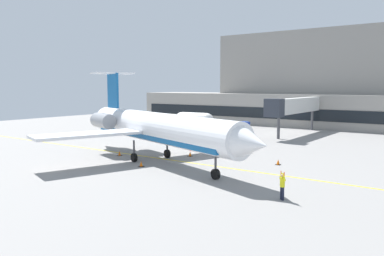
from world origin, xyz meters
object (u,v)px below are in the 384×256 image
pushback_tractor (206,132)px  marshaller (282,185)px  baggage_tug (241,128)px  regional_jet (154,127)px  fuel_tank (194,120)px

pushback_tractor → marshaller: size_ratio=2.07×
baggage_tug → pushback_tractor: 8.59m
regional_jet → baggage_tug: bearing=99.0°
regional_jet → marshaller: size_ratio=15.36×
regional_jet → baggage_tug: size_ratio=6.92×
fuel_tank → marshaller: size_ratio=3.90×
regional_jet → baggage_tug: (-4.15, 26.30, -2.59)m
regional_jet → marshaller: bearing=-18.7°
baggage_tug → marshaller: bearing=-56.9°
fuel_tank → marshaller: bearing=-46.9°
regional_jet → pushback_tractor: bearing=107.2°
regional_jet → pushback_tractor: size_ratio=7.42×
baggage_tug → marshaller: size_ratio=2.22×
pushback_tractor → marshaller: marshaller is taller
pushback_tractor → baggage_tug: bearing=80.9°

